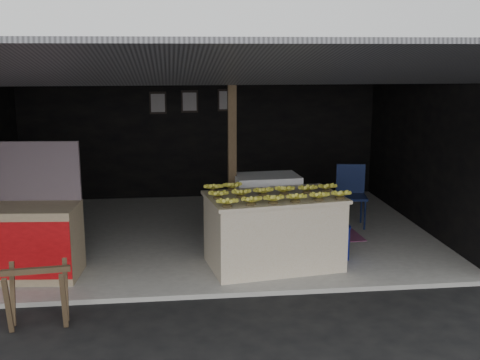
{
  "coord_description": "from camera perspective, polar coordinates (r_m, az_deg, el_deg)",
  "views": [
    {
      "loc": [
        -0.59,
        -6.65,
        2.87
      ],
      "look_at": [
        0.37,
        1.53,
        1.1
      ],
      "focal_mm": 45.0,
      "sensor_mm": 36.0,
      "label": 1
    }
  ],
  "objects": [
    {
      "name": "ground",
      "position": [
        7.27,
        -1.53,
        -11.14
      ],
      "size": [
        80.0,
        80.0,
        0.0
      ],
      "primitive_type": "plane",
      "color": "black",
      "rests_on": "ground"
    },
    {
      "name": "banana_pile",
      "position": [
        7.85,
        3.26,
        -0.8
      ],
      "size": [
        1.74,
        1.19,
        0.19
      ],
      "primitive_type": null,
      "rotation": [
        0.0,
        0.0,
        0.15
      ],
      "color": "yellow",
      "rests_on": "banana_table"
    },
    {
      "name": "white_crate",
      "position": [
        8.9,
        2.52,
        -2.81
      ],
      "size": [
        0.97,
        0.69,
        1.04
      ],
      "rotation": [
        0.0,
        0.0,
        0.07
      ],
      "color": "white",
      "rests_on": "concrete_slab"
    },
    {
      "name": "shophouse",
      "position": [
        9.52,
        -3.15,
        7.46
      ],
      "size": [
        7.4,
        7.29,
        3.02
      ],
      "color": "black",
      "rests_on": "ground"
    },
    {
      "name": "banana_table",
      "position": [
        7.99,
        3.21,
        -4.82
      ],
      "size": [
        1.88,
        1.31,
        0.96
      ],
      "rotation": [
        0.0,
        0.0,
        0.15
      ],
      "color": "beige",
      "rests_on": "concrete_slab"
    },
    {
      "name": "sawhorse",
      "position": [
        6.73,
        -18.67,
        -9.87
      ],
      "size": [
        0.7,
        0.64,
        0.66
      ],
      "rotation": [
        0.0,
        0.0,
        0.1
      ],
      "color": "#503D28",
      "rests_on": "ground"
    },
    {
      "name": "magenta_rug",
      "position": [
        9.53,
        6.64,
        -5.09
      ],
      "size": [
        1.55,
        1.07,
        0.01
      ],
      "primitive_type": "cube",
      "rotation": [
        0.0,
        0.0,
        0.05
      ],
      "color": "#6E1856",
      "rests_on": "concrete_slab"
    },
    {
      "name": "plastic_chair",
      "position": [
        10.01,
        10.48,
        -0.91
      ],
      "size": [
        0.54,
        0.54,
        0.99
      ],
      "rotation": [
        0.0,
        0.0,
        -0.17
      ],
      "color": "#0A1439",
      "rests_on": "concrete_slab"
    },
    {
      "name": "concrete_slab",
      "position": [
        9.6,
        -2.9,
        -5.1
      ],
      "size": [
        7.0,
        5.0,
        0.06
      ],
      "primitive_type": "cube",
      "color": "gray",
      "rests_on": "ground"
    },
    {
      "name": "neighbor_stall",
      "position": [
        8.11,
        -20.77,
        -5.18
      ],
      "size": [
        1.7,
        0.89,
        1.69
      ],
      "rotation": [
        0.0,
        0.0,
        -0.09
      ],
      "color": "#998466",
      "rests_on": "concrete_slab"
    },
    {
      "name": "water_barrel",
      "position": [
        8.41,
        9.33,
        -5.96
      ],
      "size": [
        0.3,
        0.3,
        0.44
      ],
      "primitive_type": "cylinder",
      "color": "navy",
      "rests_on": "concrete_slab"
    },
    {
      "name": "picture_frames",
      "position": [
        11.59,
        -4.64,
        7.43
      ],
      "size": [
        1.62,
        0.04,
        0.46
      ],
      "color": "black",
      "rests_on": "shophouse"
    }
  ]
}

